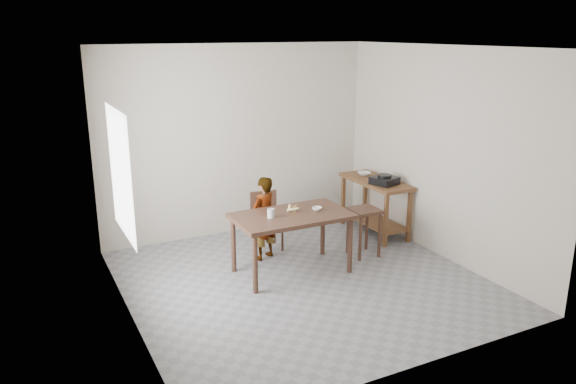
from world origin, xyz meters
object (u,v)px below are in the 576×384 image
prep_counter (375,206)px  child (263,218)px  dining_table (292,243)px  dining_chair (267,222)px  stool (364,232)px

prep_counter → child: bearing=-175.4°
prep_counter → dining_table: bearing=-157.9°
prep_counter → dining_chair: (-1.66, 0.14, -0.02)m
dining_chair → stool: (1.03, -0.78, -0.06)m
prep_counter → child: child is taller
child → stool: size_ratio=1.71×
child → dining_chair: child is taller
stool → child: bearing=157.8°
dining_chair → child: bearing=-116.3°
prep_counter → child: size_ratio=1.10×
prep_counter → stool: prep_counter is taller
prep_counter → child: 1.86m
dining_table → dining_chair: 0.84m
dining_table → child: 0.59m
dining_table → prep_counter: size_ratio=1.17×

